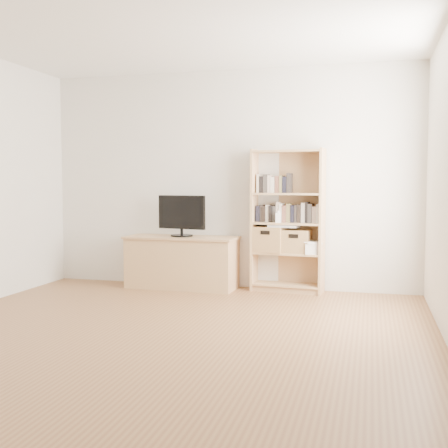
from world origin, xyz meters
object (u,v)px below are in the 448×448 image
(television, at_px, (182,216))
(basket_right, at_px, (296,241))
(tv_stand, at_px, (182,263))
(bookshelf, at_px, (288,221))
(baby_monitor, at_px, (278,218))
(laptop, at_px, (284,226))
(basket_left, at_px, (269,239))

(television, distance_m, basket_right, 1.39)
(tv_stand, distance_m, bookshelf, 1.37)
(tv_stand, bearing_deg, baby_monitor, 2.65)
(television, bearing_deg, laptop, 15.87)
(baby_monitor, relative_size, basket_right, 0.35)
(laptop, bearing_deg, baby_monitor, -126.45)
(tv_stand, xyz_separation_m, laptop, (1.22, 0.08, 0.47))
(television, height_order, basket_left, television)
(bookshelf, bearing_deg, tv_stand, -170.50)
(television, xyz_separation_m, basket_right, (1.36, 0.08, -0.28))
(basket_right, relative_size, laptop, 0.96)
(bookshelf, distance_m, basket_right, 0.26)
(television, relative_size, baby_monitor, 5.50)
(baby_monitor, relative_size, laptop, 0.34)
(tv_stand, height_order, basket_right, basket_right)
(basket_left, height_order, basket_right, basket_left)
(television, xyz_separation_m, baby_monitor, (1.16, 0.01, -0.00))
(tv_stand, xyz_separation_m, bookshelf, (1.26, 0.10, 0.53))
(television, bearing_deg, basket_left, 18.41)
(baby_monitor, bearing_deg, basket_right, 6.53)
(bookshelf, bearing_deg, laptop, -147.35)
(tv_stand, distance_m, television, 0.57)
(tv_stand, distance_m, basket_left, 1.09)
(basket_left, xyz_separation_m, laptop, (0.18, -0.03, 0.16))
(tv_stand, height_order, television, television)
(television, bearing_deg, baby_monitor, 12.94)
(television, xyz_separation_m, laptop, (1.22, 0.08, -0.10))
(bookshelf, distance_m, laptop, 0.07)
(basket_right, height_order, laptop, laptop)
(basket_left, xyz_separation_m, basket_right, (0.32, -0.03, -0.02))
(laptop, bearing_deg, basket_right, 10.29)
(tv_stand, xyz_separation_m, basket_left, (1.04, 0.11, 0.31))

